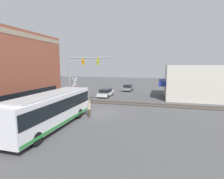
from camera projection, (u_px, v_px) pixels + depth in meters
name	position (u px, v px, depth m)	size (l,w,h in m)	color
ground_plane	(102.00, 113.00, 20.62)	(120.00, 120.00, 0.00)	#4C4C4F
shop_building	(195.00, 82.00, 29.26)	(8.47, 10.73, 5.59)	beige
city_bus	(52.00, 109.00, 15.62)	(10.70, 2.59, 3.13)	silver
traffic_signal_gantry	(81.00, 69.00, 25.05)	(0.42, 6.83, 7.02)	gray
crossing_signal	(75.00, 88.00, 25.96)	(1.41, 1.18, 3.81)	gray
rail_track_near	(114.00, 102.00, 26.35)	(2.60, 60.00, 0.15)	#332D28
parked_car_white	(106.00, 93.00, 31.41)	(4.84, 1.82, 1.42)	silver
parked_car_grey	(128.00, 88.00, 38.63)	(4.38, 1.82, 1.42)	slate
pedestrian_near_bus	(89.00, 109.00, 18.73)	(0.34, 0.34, 1.86)	#473828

